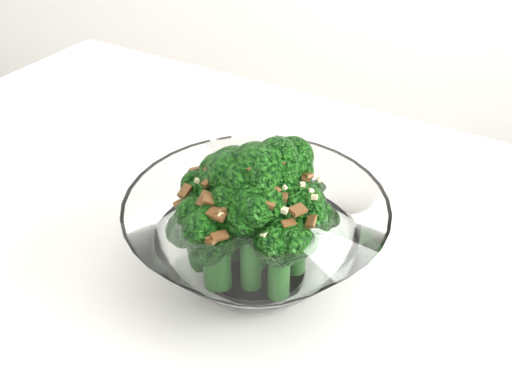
# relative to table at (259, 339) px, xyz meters

# --- Properties ---
(table) EXTENTS (1.40, 1.17, 0.75)m
(table) POSITION_rel_table_xyz_m (0.00, 0.00, 0.00)
(table) COLOR white
(table) RESTS_ON ground
(broccoli_dish) EXTENTS (0.23, 0.23, 0.14)m
(broccoli_dish) POSITION_rel_table_xyz_m (-0.01, 0.02, 0.12)
(broccoli_dish) COLOR white
(broccoli_dish) RESTS_ON table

